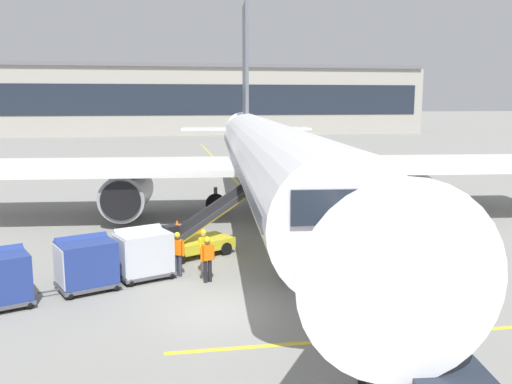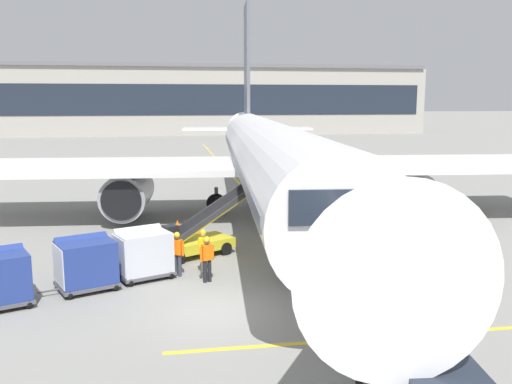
% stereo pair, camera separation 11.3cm
% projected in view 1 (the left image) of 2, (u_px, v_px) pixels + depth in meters
% --- Properties ---
extents(ground_plane, '(600.00, 600.00, 0.00)m').
position_uv_depth(ground_plane, '(215.00, 312.00, 17.68)').
color(ground_plane, gray).
extents(parked_airplane, '(35.95, 46.10, 15.07)m').
position_uv_depth(parked_airplane, '(267.00, 157.00, 31.73)').
color(parked_airplane, white).
rests_on(parked_airplane, ground).
extents(belt_loader, '(5.23, 3.64, 3.08)m').
position_uv_depth(belt_loader, '(198.00, 235.00, 24.09)').
color(belt_loader, gold).
rests_on(belt_loader, ground).
extents(baggage_cart_lead, '(2.81, 2.26, 1.91)m').
position_uv_depth(baggage_cart_lead, '(143.00, 252.00, 20.94)').
color(baggage_cart_lead, '#515156').
rests_on(baggage_cart_lead, ground).
extents(baggage_cart_second, '(2.81, 2.26, 1.91)m').
position_uv_depth(baggage_cart_second, '(86.00, 263.00, 19.62)').
color(baggage_cart_second, '#515156').
rests_on(baggage_cart_second, ground).
extents(ground_crew_by_loader, '(0.42, 0.48, 1.74)m').
position_uv_depth(ground_crew_by_loader, '(204.00, 248.00, 21.53)').
color(ground_crew_by_loader, '#514C42').
rests_on(ground_crew_by_loader, ground).
extents(ground_crew_by_carts, '(0.51, 0.39, 1.74)m').
position_uv_depth(ground_crew_by_carts, '(178.00, 251.00, 21.12)').
color(ground_crew_by_carts, '#333847').
rests_on(ground_crew_by_carts, ground).
extents(ground_crew_marshaller, '(0.54, 0.36, 1.74)m').
position_uv_depth(ground_crew_marshaller, '(207.00, 256.00, 20.42)').
color(ground_crew_marshaller, black).
rests_on(ground_crew_marshaller, ground).
extents(safety_cone_engine_keepout, '(0.57, 0.57, 0.65)m').
position_uv_depth(safety_cone_engine_keepout, '(199.00, 229.00, 27.73)').
color(safety_cone_engine_keepout, black).
rests_on(safety_cone_engine_keepout, ground).
extents(safety_cone_wingtip, '(0.68, 0.68, 0.77)m').
position_uv_depth(safety_cone_wingtip, '(177.00, 228.00, 27.74)').
color(safety_cone_wingtip, black).
rests_on(safety_cone_wingtip, ground).
extents(safety_cone_nose_mark, '(0.53, 0.53, 0.60)m').
position_uv_depth(safety_cone_nose_mark, '(190.00, 228.00, 28.04)').
color(safety_cone_nose_mark, black).
rests_on(safety_cone_nose_mark, ground).
extents(apron_guidance_line_lead_in, '(0.20, 110.00, 0.01)m').
position_uv_depth(apron_guidance_line_lead_in, '(271.00, 219.00, 31.51)').
color(apron_guidance_line_lead_in, yellow).
rests_on(apron_guidance_line_lead_in, ground).
extents(apron_guidance_line_stop_bar, '(12.00, 0.20, 0.01)m').
position_uv_depth(apron_guidance_line_stop_bar, '(376.00, 338.00, 15.76)').
color(apron_guidance_line_stop_bar, yellow).
rests_on(apron_guidance_line_stop_bar, ground).
extents(terminal_building, '(117.05, 18.89, 13.65)m').
position_uv_depth(terminal_building, '(133.00, 100.00, 112.06)').
color(terminal_building, '#A8A399').
rests_on(terminal_building, ground).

